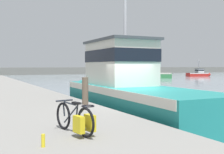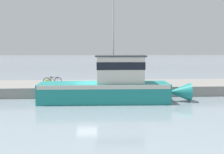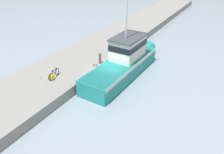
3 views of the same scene
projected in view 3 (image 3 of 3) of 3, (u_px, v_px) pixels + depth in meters
ground_plane at (112, 79)px, 20.92m from camera, size 320.00×320.00×0.00m
dock_pier at (75, 64)px, 22.64m from camera, size 6.21×80.00×0.88m
fishing_boat_main at (125, 61)px, 21.18m from camera, size 3.17×11.92×10.72m
bicycle_touring at (53, 75)px, 19.07m from camera, size 0.62×1.66×0.73m
mooring_post at (100, 58)px, 21.55m from camera, size 0.25×0.25×1.09m
hose_coil at (95, 65)px, 21.39m from camera, size 0.50×0.50×0.04m
water_bottle_on_curb at (40, 78)px, 19.09m from camera, size 0.07×0.07×0.25m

